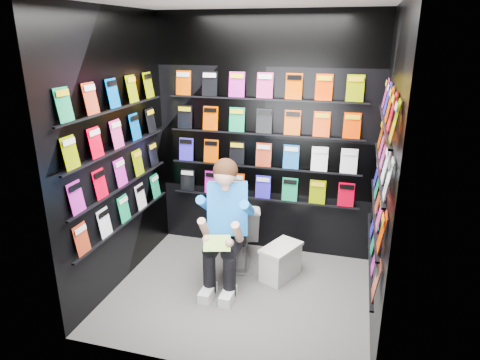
# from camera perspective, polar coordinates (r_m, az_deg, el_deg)

# --- Properties ---
(floor) EXTENTS (2.40, 2.40, 0.00)m
(floor) POSITION_cam_1_polar(r_m,az_deg,el_deg) (4.25, -0.06, -14.88)
(floor) COLOR #5B5B59
(floor) RESTS_ON ground
(ceiling) EXTENTS (2.40, 2.40, 0.00)m
(ceiling) POSITION_cam_1_polar(r_m,az_deg,el_deg) (3.54, -0.07, 22.78)
(ceiling) COLOR white
(ceiling) RESTS_ON floor
(wall_back) EXTENTS (2.40, 0.04, 2.60)m
(wall_back) POSITION_cam_1_polar(r_m,az_deg,el_deg) (4.62, 3.29, 5.61)
(wall_back) COLOR black
(wall_back) RESTS_ON floor
(wall_front) EXTENTS (2.40, 0.04, 2.60)m
(wall_front) POSITION_cam_1_polar(r_m,az_deg,el_deg) (2.79, -5.61, -3.53)
(wall_front) COLOR black
(wall_front) RESTS_ON floor
(wall_left) EXTENTS (0.04, 2.00, 2.60)m
(wall_left) POSITION_cam_1_polar(r_m,az_deg,el_deg) (4.16, -16.22, 3.36)
(wall_left) COLOR black
(wall_left) RESTS_ON floor
(wall_right) EXTENTS (0.04, 2.00, 2.60)m
(wall_right) POSITION_cam_1_polar(r_m,az_deg,el_deg) (3.57, 18.83, 0.57)
(wall_right) COLOR black
(wall_right) RESTS_ON floor
(comics_back) EXTENTS (2.10, 0.06, 1.37)m
(comics_back) POSITION_cam_1_polar(r_m,az_deg,el_deg) (4.59, 3.21, 5.58)
(comics_back) COLOR #B93A1C
(comics_back) RESTS_ON wall_back
(comics_left) EXTENTS (0.06, 1.70, 1.37)m
(comics_left) POSITION_cam_1_polar(r_m,az_deg,el_deg) (4.14, -15.87, 3.41)
(comics_left) COLOR #B93A1C
(comics_left) RESTS_ON wall_left
(comics_right) EXTENTS (0.06, 1.70, 1.37)m
(comics_right) POSITION_cam_1_polar(r_m,az_deg,el_deg) (3.57, 18.36, 0.69)
(comics_right) COLOR #B93A1C
(comics_right) RESTS_ON wall_right
(toilet) EXTENTS (0.61, 0.84, 0.73)m
(toilet) POSITION_cam_1_polar(r_m,az_deg,el_deg) (4.60, -0.14, -6.76)
(toilet) COLOR silver
(toilet) RESTS_ON floor
(longbox) EXTENTS (0.39, 0.49, 0.32)m
(longbox) POSITION_cam_1_polar(r_m,az_deg,el_deg) (4.43, 5.44, -10.95)
(longbox) COLOR silver
(longbox) RESTS_ON floor
(longbox_lid) EXTENTS (0.42, 0.51, 0.03)m
(longbox_lid) POSITION_cam_1_polar(r_m,az_deg,el_deg) (4.35, 5.51, -8.94)
(longbox_lid) COLOR silver
(longbox_lid) RESTS_ON longbox
(reader) EXTENTS (0.70, 0.87, 1.39)m
(reader) POSITION_cam_1_polar(r_m,az_deg,el_deg) (4.11, -1.58, -3.92)
(reader) COLOR blue
(reader) RESTS_ON toilet
(held_comic) EXTENTS (0.27, 0.20, 0.10)m
(held_comic) POSITION_cam_1_polar(r_m,az_deg,el_deg) (3.88, -3.08, -8.41)
(held_comic) COLOR green
(held_comic) RESTS_ON reader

